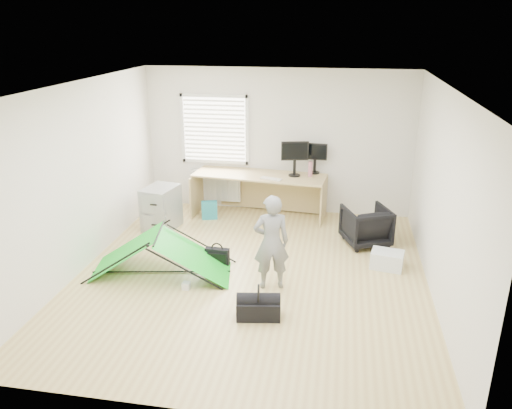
% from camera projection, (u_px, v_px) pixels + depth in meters
% --- Properties ---
extents(ground, '(5.50, 5.50, 0.00)m').
position_uv_depth(ground, '(251.00, 275.00, 7.26)').
color(ground, tan).
rests_on(ground, ground).
extents(back_wall, '(5.00, 0.02, 2.70)m').
position_uv_depth(back_wall, '(278.00, 142.00, 9.34)').
color(back_wall, silver).
rests_on(back_wall, ground).
extents(window, '(1.20, 0.06, 1.20)m').
position_uv_depth(window, '(215.00, 129.00, 9.42)').
color(window, silver).
rests_on(window, back_wall).
extents(radiator, '(1.00, 0.12, 0.60)m').
position_uv_depth(radiator, '(216.00, 185.00, 9.77)').
color(radiator, silver).
rests_on(radiator, back_wall).
extents(desk, '(2.48, 1.00, 0.82)m').
position_uv_depth(desk, '(259.00, 196.00, 9.30)').
color(desk, tan).
rests_on(desk, ground).
extents(filing_cabinet, '(0.61, 0.74, 0.76)m').
position_uv_depth(filing_cabinet, '(161.00, 208.00, 8.79)').
color(filing_cabinet, '#9A9D9F').
rests_on(filing_cabinet, ground).
extents(monitor_left, '(0.50, 0.21, 0.47)m').
position_uv_depth(monitor_left, '(295.00, 163.00, 9.01)').
color(monitor_left, black).
rests_on(monitor_left, desk).
extents(monitor_right, '(0.44, 0.13, 0.42)m').
position_uv_depth(monitor_right, '(315.00, 162.00, 9.18)').
color(monitor_right, black).
rests_on(monitor_right, desk).
extents(keyboard, '(0.42, 0.25, 0.02)m').
position_uv_depth(keyboard, '(271.00, 179.00, 8.89)').
color(keyboard, beige).
rests_on(keyboard, desk).
extents(thermos, '(0.10, 0.10, 0.27)m').
position_uv_depth(thermos, '(310.00, 169.00, 9.00)').
color(thermos, '#B56576').
rests_on(thermos, desk).
extents(office_chair, '(0.90, 0.91, 0.64)m').
position_uv_depth(office_chair, '(366.00, 226.00, 8.18)').
color(office_chair, black).
rests_on(office_chair, ground).
extents(person, '(0.56, 0.44, 1.35)m').
position_uv_depth(person, '(271.00, 242.00, 6.72)').
color(person, gray).
rests_on(person, ground).
extents(kite, '(2.16, 1.24, 0.63)m').
position_uv_depth(kite, '(160.00, 253.00, 7.22)').
color(kite, '#10B11E').
rests_on(kite, ground).
extents(storage_crate, '(0.52, 0.41, 0.26)m').
position_uv_depth(storage_crate, '(387.00, 260.00, 7.44)').
color(storage_crate, silver).
rests_on(storage_crate, ground).
extents(tote_bag, '(0.31, 0.20, 0.34)m').
position_uv_depth(tote_bag, '(209.00, 210.00, 9.27)').
color(tote_bag, teal).
rests_on(tote_bag, ground).
extents(laptop_bag, '(0.37, 0.13, 0.27)m').
position_uv_depth(laptop_bag, '(217.00, 257.00, 7.52)').
color(laptop_bag, black).
rests_on(laptop_bag, ground).
extents(white_box, '(0.11, 0.11, 0.10)m').
position_uv_depth(white_box, '(186.00, 286.00, 6.87)').
color(white_box, silver).
rests_on(white_box, ground).
extents(duffel_bag, '(0.58, 0.35, 0.24)m').
position_uv_depth(duffel_bag, '(258.00, 309.00, 6.19)').
color(duffel_bag, black).
rests_on(duffel_bag, ground).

